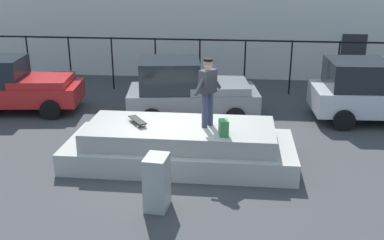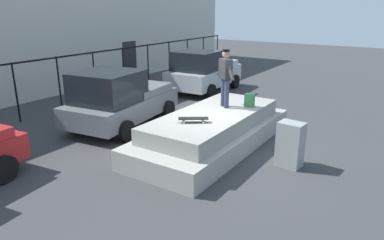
{
  "view_description": "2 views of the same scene",
  "coord_description": "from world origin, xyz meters",
  "px_view_note": "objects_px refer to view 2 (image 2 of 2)",
  "views": [
    {
      "loc": [
        1.51,
        -10.31,
        4.78
      ],
      "look_at": [
        0.27,
        1.3,
        0.68
      ],
      "focal_mm": 42.23,
      "sensor_mm": 36.0,
      "label": 1
    },
    {
      "loc": [
        -8.19,
        -4.7,
        3.82
      ],
      "look_at": [
        0.17,
        0.8,
        0.6
      ],
      "focal_mm": 33.28,
      "sensor_mm": 36.0,
      "label": 2
    }
  ],
  "objects_px": {
    "skateboarder": "(225,74)",
    "car_silver_pickup_far": "(203,71)",
    "utility_box": "(290,145)",
    "car_grey_pickup_mid": "(119,99)",
    "skateboard": "(193,119)",
    "backpack": "(250,100)"
  },
  "relations": [
    {
      "from": "skateboarder",
      "to": "car_silver_pickup_far",
      "type": "xyz_separation_m",
      "value": [
        4.96,
        3.79,
        -1.0
      ]
    },
    {
      "from": "backpack",
      "to": "utility_box",
      "type": "relative_size",
      "value": 0.34
    },
    {
      "from": "car_silver_pickup_far",
      "to": "utility_box",
      "type": "height_order",
      "value": "car_silver_pickup_far"
    },
    {
      "from": "skateboard",
      "to": "car_grey_pickup_mid",
      "type": "xyz_separation_m",
      "value": [
        0.86,
        3.44,
        -0.15
      ]
    },
    {
      "from": "backpack",
      "to": "car_grey_pickup_mid",
      "type": "xyz_separation_m",
      "value": [
        -1.3,
        4.01,
        -0.24
      ]
    },
    {
      "from": "backpack",
      "to": "car_silver_pickup_far",
      "type": "bearing_deg",
      "value": -57.98
    },
    {
      "from": "skateboarder",
      "to": "car_grey_pickup_mid",
      "type": "distance_m",
      "value": 3.66
    },
    {
      "from": "skateboarder",
      "to": "skateboard",
      "type": "relative_size",
      "value": 2.27
    },
    {
      "from": "skateboarder",
      "to": "utility_box",
      "type": "relative_size",
      "value": 1.47
    },
    {
      "from": "skateboard",
      "to": "car_grey_pickup_mid",
      "type": "height_order",
      "value": "car_grey_pickup_mid"
    },
    {
      "from": "utility_box",
      "to": "car_grey_pickup_mid",
      "type": "bearing_deg",
      "value": 95.65
    },
    {
      "from": "skateboarder",
      "to": "car_silver_pickup_far",
      "type": "height_order",
      "value": "skateboarder"
    },
    {
      "from": "skateboard",
      "to": "utility_box",
      "type": "xyz_separation_m",
      "value": [
        0.89,
        -2.27,
        -0.51
      ]
    },
    {
      "from": "skateboard",
      "to": "car_silver_pickup_far",
      "type": "xyz_separation_m",
      "value": [
        6.7,
        3.82,
        -0.13
      ]
    },
    {
      "from": "backpack",
      "to": "utility_box",
      "type": "xyz_separation_m",
      "value": [
        -1.27,
        -1.7,
        -0.6
      ]
    },
    {
      "from": "backpack",
      "to": "car_silver_pickup_far",
      "type": "xyz_separation_m",
      "value": [
        4.54,
        4.39,
        -0.22
      ]
    },
    {
      "from": "skateboarder",
      "to": "car_silver_pickup_far",
      "type": "distance_m",
      "value": 6.33
    },
    {
      "from": "skateboard",
      "to": "car_grey_pickup_mid",
      "type": "relative_size",
      "value": 0.17
    },
    {
      "from": "car_grey_pickup_mid",
      "to": "utility_box",
      "type": "bearing_deg",
      "value": -89.67
    },
    {
      "from": "skateboard",
      "to": "car_grey_pickup_mid",
      "type": "bearing_deg",
      "value": 76.01
    },
    {
      "from": "skateboard",
      "to": "utility_box",
      "type": "relative_size",
      "value": 0.65
    },
    {
      "from": "car_silver_pickup_far",
      "to": "skateboarder",
      "type": "bearing_deg",
      "value": -142.63
    }
  ]
}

